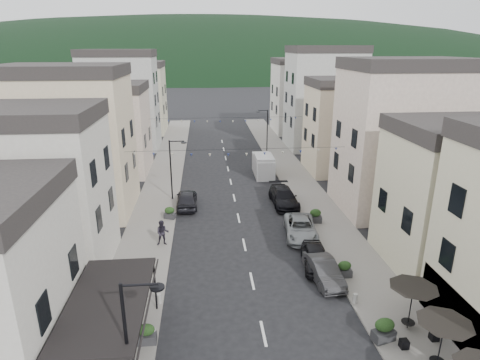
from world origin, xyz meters
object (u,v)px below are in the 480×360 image
object	(u,v)px
pedestrian_b	(163,233)
parked_car_d	(284,197)
delivery_van	(263,165)
parked_car_a	(316,257)
parked_car_c	(301,228)
parked_car_e	(187,199)
pedestrian_a	(134,275)
parked_car_b	(324,270)

from	to	relation	value
pedestrian_b	parked_car_d	bearing A→B (deg)	31.76
delivery_van	pedestrian_b	world-z (taller)	delivery_van
parked_car_a	parked_car_c	xyz separation A→B (m)	(0.08, 4.66, 0.00)
parked_car_c	parked_car_e	distance (m)	11.60
parked_car_c	pedestrian_a	world-z (taller)	pedestrian_a
parked_car_c	pedestrian_a	bearing A→B (deg)	-145.74
parked_car_a	pedestrian_a	distance (m)	12.02
parked_car_a	parked_car_e	world-z (taller)	parked_car_e
parked_car_b	pedestrian_a	bearing A→B (deg)	173.98
parked_car_b	parked_car_d	bearing A→B (deg)	84.90
parked_car_d	pedestrian_b	distance (m)	12.99
parked_car_e	pedestrian_b	bearing A→B (deg)	77.76
pedestrian_a	parked_car_b	bearing A→B (deg)	-6.25
delivery_van	parked_car_d	bearing A→B (deg)	-85.80
parked_car_d	parked_car_e	size ratio (longest dim) A/B	1.16
delivery_van	pedestrian_a	size ratio (longest dim) A/B	3.14
delivery_van	pedestrian_b	distance (m)	19.60
parked_car_e	pedestrian_a	world-z (taller)	pedestrian_a
parked_car_b	pedestrian_b	world-z (taller)	pedestrian_b
pedestrian_b	parked_car_b	bearing A→B (deg)	-30.63
delivery_van	pedestrian_a	xyz separation A→B (m)	(-11.37, -22.30, -0.27)
delivery_van	parked_car_a	bearing A→B (deg)	-87.80
parked_car_d	pedestrian_a	world-z (taller)	pedestrian_a
parked_car_e	delivery_van	xyz separation A→B (m)	(8.57, 9.05, 0.42)
parked_car_d	pedestrian_b	size ratio (longest dim) A/B	2.80
parked_car_c	pedestrian_b	size ratio (longest dim) A/B	2.65
parked_car_c	parked_car_e	size ratio (longest dim) A/B	1.10
parked_car_d	pedestrian_a	distance (m)	17.57
parked_car_b	delivery_van	world-z (taller)	delivery_van
parked_car_d	parked_car_e	distance (m)	9.16
parked_car_c	parked_car_d	bearing A→B (deg)	97.41
parked_car_a	parked_car_e	xyz separation A→B (m)	(-9.12, 11.73, 0.08)
parked_car_a	delivery_van	size ratio (longest dim) A/B	0.81
parked_car_e	parked_car_b	bearing A→B (deg)	123.43
parked_car_d	pedestrian_b	world-z (taller)	pedestrian_b
parked_car_a	parked_car_d	distance (m)	11.35
parked_car_e	delivery_van	size ratio (longest dim) A/B	0.90
parked_car_c	pedestrian_a	distance (m)	13.51
parked_car_b	parked_car_e	xyz separation A→B (m)	(-9.20, 13.40, 0.10)
parked_car_e	pedestrian_b	xyz separation A→B (m)	(-1.54, -7.75, 0.30)
parked_car_a	parked_car_d	xyz separation A→B (m)	(0.03, 11.35, 0.08)
parked_car_d	parked_car_e	bearing A→B (deg)	176.37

